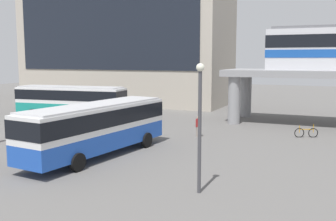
# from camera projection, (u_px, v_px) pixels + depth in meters

# --- Properties ---
(ground_plane) EXTENTS (120.00, 120.00, 0.00)m
(ground_plane) POSITION_uv_depth(u_px,v_px,m) (174.00, 126.00, 34.72)
(ground_plane) COLOR #605E5B
(station_building) EXTENTS (27.97, 10.79, 16.81)m
(station_building) POSITION_uv_depth(u_px,v_px,m) (125.00, 40.00, 53.39)
(station_building) COLOR #B2A899
(station_building) RESTS_ON ground_plane
(bus_main) EXTENTS (3.78, 11.26, 3.22)m
(bus_main) POSITION_uv_depth(u_px,v_px,m) (97.00, 124.00, 23.81)
(bus_main) COLOR #1E4CB2
(bus_main) RESTS_ON ground_plane
(bus_secondary) EXTENTS (11.25, 3.74, 3.22)m
(bus_secondary) POSITION_uv_depth(u_px,v_px,m) (70.00, 99.00, 38.72)
(bus_secondary) COLOR teal
(bus_secondary) RESTS_ON ground_plane
(bicycle_orange) EXTENTS (1.67, 0.76, 1.04)m
(bicycle_orange) POSITION_uv_depth(u_px,v_px,m) (306.00, 133.00, 29.77)
(bicycle_orange) COLOR black
(bicycle_orange) RESTS_ON ground_plane
(pedestrian_walking_across) EXTENTS (0.47, 0.39, 1.58)m
(pedestrian_walking_across) POSITION_uv_depth(u_px,v_px,m) (198.00, 127.00, 29.97)
(pedestrian_walking_across) COLOR gray
(pedestrian_walking_across) RESTS_ON ground_plane
(lamp_post) EXTENTS (0.36, 0.36, 5.72)m
(lamp_post) POSITION_uv_depth(u_px,v_px,m) (200.00, 117.00, 17.06)
(lamp_post) COLOR #3F3F44
(lamp_post) RESTS_ON ground_plane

